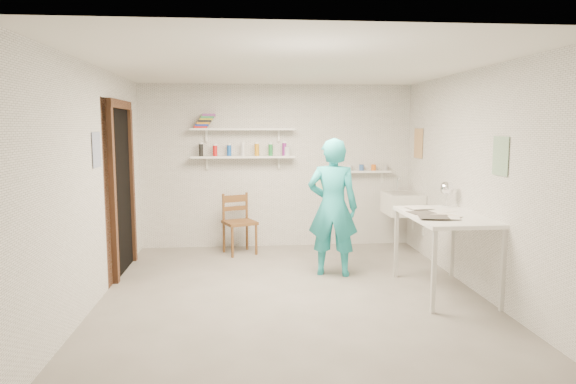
{
  "coord_description": "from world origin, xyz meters",
  "views": [
    {
      "loc": [
        -0.51,
        -5.33,
        1.78
      ],
      "look_at": [
        0.0,
        0.4,
        1.05
      ],
      "focal_mm": 32.0,
      "sensor_mm": 36.0,
      "label": 1
    }
  ],
  "objects": [
    {
      "name": "floor",
      "position": [
        0.0,
        0.0,
        -0.01
      ],
      "size": [
        4.0,
        4.5,
        0.02
      ],
      "primitive_type": "cube",
      "color": "slate",
      "rests_on": "ground"
    },
    {
      "name": "ceiling",
      "position": [
        0.0,
        0.0,
        2.41
      ],
      "size": [
        4.0,
        4.5,
        0.02
      ],
      "primitive_type": "cube",
      "color": "silver",
      "rests_on": "wall_back"
    },
    {
      "name": "wall_back",
      "position": [
        0.0,
        2.26,
        1.2
      ],
      "size": [
        4.0,
        0.02,
        2.4
      ],
      "primitive_type": "cube",
      "color": "silver",
      "rests_on": "ground"
    },
    {
      "name": "wall_front",
      "position": [
        0.0,
        -2.26,
        1.2
      ],
      "size": [
        4.0,
        0.02,
        2.4
      ],
      "primitive_type": "cube",
      "color": "silver",
      "rests_on": "ground"
    },
    {
      "name": "wall_left",
      "position": [
        -2.01,
        0.0,
        1.2
      ],
      "size": [
        0.02,
        4.5,
        2.4
      ],
      "primitive_type": "cube",
      "color": "silver",
      "rests_on": "ground"
    },
    {
      "name": "wall_right",
      "position": [
        2.01,
        0.0,
        1.2
      ],
      "size": [
        0.02,
        4.5,
        2.4
      ],
      "primitive_type": "cube",
      "color": "silver",
      "rests_on": "ground"
    },
    {
      "name": "doorway_recess",
      "position": [
        -1.99,
        1.05,
        1.0
      ],
      "size": [
        0.02,
        0.9,
        2.0
      ],
      "primitive_type": "cube",
      "color": "black",
      "rests_on": "wall_left"
    },
    {
      "name": "corridor_box",
      "position": [
        -2.7,
        1.05,
        1.05
      ],
      "size": [
        1.4,
        1.5,
        2.1
      ],
      "primitive_type": "cube",
      "color": "brown",
      "rests_on": "ground"
    },
    {
      "name": "door_lintel",
      "position": [
        -1.97,
        1.05,
        2.05
      ],
      "size": [
        0.06,
        1.05,
        0.1
      ],
      "primitive_type": "cube",
      "color": "brown",
      "rests_on": "wall_left"
    },
    {
      "name": "door_jamb_near",
      "position": [
        -1.97,
        0.55,
        1.0
      ],
      "size": [
        0.06,
        0.1,
        2.0
      ],
      "primitive_type": "cube",
      "color": "brown",
      "rests_on": "ground"
    },
    {
      "name": "door_jamb_far",
      "position": [
        -1.97,
        1.55,
        1.0
      ],
      "size": [
        0.06,
        0.1,
        2.0
      ],
      "primitive_type": "cube",
      "color": "brown",
      "rests_on": "ground"
    },
    {
      "name": "shelf_lower",
      "position": [
        -0.5,
        2.13,
        1.35
      ],
      "size": [
        1.5,
        0.22,
        0.03
      ],
      "primitive_type": "cube",
      "color": "white",
      "rests_on": "wall_back"
    },
    {
      "name": "shelf_upper",
      "position": [
        -0.5,
        2.13,
        1.75
      ],
      "size": [
        1.5,
        0.22,
        0.03
      ],
      "primitive_type": "cube",
      "color": "white",
      "rests_on": "wall_back"
    },
    {
      "name": "ledge_shelf",
      "position": [
        1.35,
        2.17,
        1.12
      ],
      "size": [
        0.7,
        0.14,
        0.03
      ],
      "primitive_type": "cube",
      "color": "white",
      "rests_on": "wall_back"
    },
    {
      "name": "poster_left",
      "position": [
        -1.99,
        0.05,
        1.55
      ],
      "size": [
        0.01,
        0.28,
        0.36
      ],
      "primitive_type": "cube",
      "color": "#334C7F",
      "rests_on": "wall_left"
    },
    {
      "name": "poster_right_a",
      "position": [
        1.99,
        1.8,
        1.55
      ],
      "size": [
        0.01,
        0.34,
        0.42
      ],
      "primitive_type": "cube",
      "color": "#995933",
      "rests_on": "wall_right"
    },
    {
      "name": "poster_right_b",
      "position": [
        1.99,
        -0.55,
        1.5
      ],
      "size": [
        0.01,
        0.3,
        0.38
      ],
      "primitive_type": "cube",
      "color": "#3F724C",
      "rests_on": "wall_right"
    },
    {
      "name": "belfast_sink",
      "position": [
        1.75,
        1.7,
        0.7
      ],
      "size": [
        0.48,
        0.6,
        0.3
      ],
      "primitive_type": "cube",
      "color": "white",
      "rests_on": "wall_right"
    },
    {
      "name": "man",
      "position": [
        0.56,
        0.66,
        0.83
      ],
      "size": [
        0.68,
        0.53,
        1.65
      ],
      "primitive_type": "imported",
      "rotation": [
        0.0,
        0.0,
        2.89
      ],
      "color": "#23A9B1",
      "rests_on": "ground"
    },
    {
      "name": "wall_clock",
      "position": [
        0.5,
        0.87,
        1.1
      ],
      "size": [
        0.3,
        0.11,
        0.3
      ],
      "primitive_type": "cylinder",
      "rotation": [
        1.57,
        0.0,
        -0.25
      ],
      "color": "#CDB88B",
      "rests_on": "man"
    },
    {
      "name": "wooden_chair",
      "position": [
        -0.56,
        1.81,
        0.44
      ],
      "size": [
        0.53,
        0.52,
        0.89
      ],
      "primitive_type": "cube",
      "rotation": [
        0.0,
        0.0,
        0.38
      ],
      "color": "brown",
      "rests_on": "ground"
    },
    {
      "name": "work_table",
      "position": [
        1.64,
        -0.12,
        0.43
      ],
      "size": [
        0.77,
        1.28,
        0.86
      ],
      "primitive_type": "cube",
      "color": "white",
      "rests_on": "ground"
    },
    {
      "name": "desk_lamp",
      "position": [
        1.85,
        0.39,
        1.08
      ],
      "size": [
        0.16,
        0.16,
        0.16
      ],
      "primitive_type": "sphere",
      "color": "white",
      "rests_on": "work_table"
    },
    {
      "name": "spray_cans",
      "position": [
        -0.5,
        2.13,
        1.45
      ],
      "size": [
        1.26,
        0.06,
        0.17
      ],
      "color": "black",
      "rests_on": "shelf_lower"
    },
    {
      "name": "book_stack",
      "position": [
        -1.04,
        2.13,
        1.86
      ],
      "size": [
        0.3,
        0.14,
        0.2
      ],
      "color": "red",
      "rests_on": "shelf_upper"
    },
    {
      "name": "ledge_pots",
      "position": [
        1.35,
        2.17,
        1.18
      ],
      "size": [
        0.48,
        0.07,
        0.09
      ],
      "color": "silver",
      "rests_on": "ledge_shelf"
    },
    {
      "name": "papers",
      "position": [
        1.64,
        -0.12,
        0.87
      ],
      "size": [
        0.3,
        0.22,
        0.03
      ],
      "color": "silver",
      "rests_on": "work_table"
    }
  ]
}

